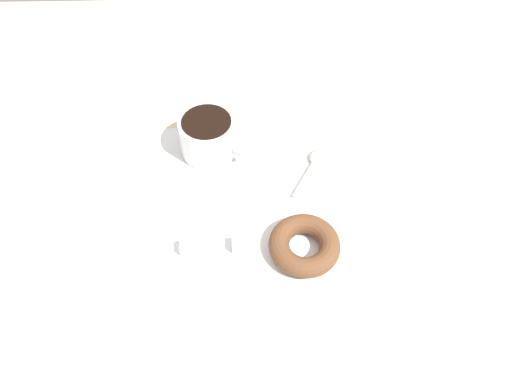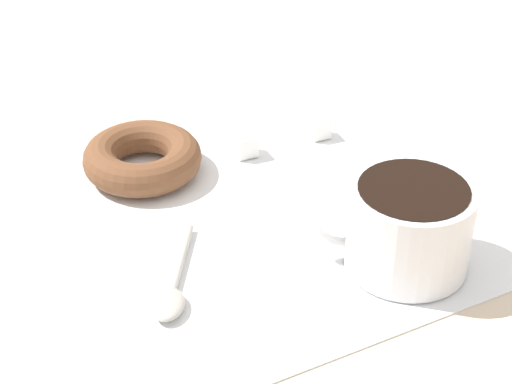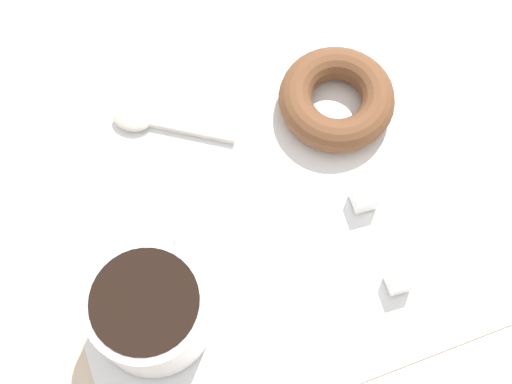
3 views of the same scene
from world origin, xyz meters
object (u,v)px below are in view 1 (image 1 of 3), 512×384
Objects in this scene: spoon at (314,161)px; donut at (304,245)px; coffee_cup at (208,136)px; sugar_cube_extra at (239,244)px; sugar_cube at (186,247)px.

donut is at bearing -100.26° from spoon.
coffee_cup is 1.07× the size of donut.
donut reaches higher than sugar_cube_extra.
donut is 17.61cm from spoon.
coffee_cup reaches higher than donut.
spoon is at bearing 79.74° from donut.
sugar_cube_extra is (4.96, -19.91, -2.67)cm from coffee_cup.
donut is (14.68, -20.64, -2.12)cm from coffee_cup.
sugar_cube is 0.92× the size of sugar_cube_extra.
spoon is at bearing 39.11° from sugar_cube.
donut is at bearing -4.27° from sugar_cube_extra.
donut is 5.40× the size of sugar_cube_extra.
coffee_cup is at bearing 81.84° from sugar_cube.
spoon is (3.13, 17.29, -1.14)cm from donut.
donut is 17.59cm from sugar_cube.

